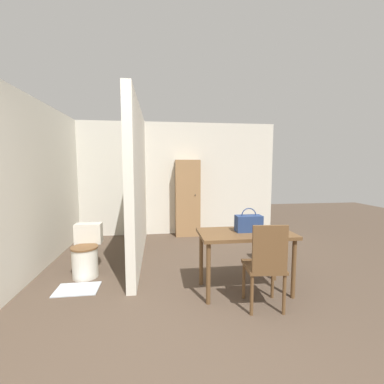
{
  "coord_description": "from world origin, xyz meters",
  "views": [
    {
      "loc": [
        -0.23,
        -1.73,
        1.55
      ],
      "look_at": [
        0.26,
        1.97,
        1.16
      ],
      "focal_mm": 24.0,
      "sensor_mm": 36.0,
      "label": 1
    }
  ],
  "objects_px": {
    "dining_table": "(245,240)",
    "wooden_cabinet": "(188,198)",
    "wooden_chair": "(266,264)",
    "handbag": "(249,223)",
    "space_heater": "(271,247)",
    "toilet": "(86,253)"
  },
  "relations": [
    {
      "from": "dining_table",
      "to": "wooden_cabinet",
      "type": "relative_size",
      "value": 0.68
    },
    {
      "from": "toilet",
      "to": "handbag",
      "type": "xyz_separation_m",
      "value": [
        2.11,
        -0.71,
        0.53
      ]
    },
    {
      "from": "dining_table",
      "to": "toilet",
      "type": "height_order",
      "value": "dining_table"
    },
    {
      "from": "handbag",
      "to": "space_heater",
      "type": "xyz_separation_m",
      "value": [
        0.71,
        0.88,
        -0.62
      ]
    },
    {
      "from": "wooden_chair",
      "to": "toilet",
      "type": "relative_size",
      "value": 1.35
    },
    {
      "from": "wooden_chair",
      "to": "handbag",
      "type": "xyz_separation_m",
      "value": [
        -0.03,
        0.46,
        0.33
      ]
    },
    {
      "from": "wooden_chair",
      "to": "wooden_cabinet",
      "type": "distance_m",
      "value": 3.13
    },
    {
      "from": "handbag",
      "to": "dining_table",
      "type": "bearing_deg",
      "value": -149.04
    },
    {
      "from": "space_heater",
      "to": "dining_table",
      "type": "bearing_deg",
      "value": -129.7
    },
    {
      "from": "dining_table",
      "to": "wooden_cabinet",
      "type": "distance_m",
      "value": 2.68
    },
    {
      "from": "wooden_cabinet",
      "to": "space_heater",
      "type": "xyz_separation_m",
      "value": [
        1.16,
        -1.73,
        -0.61
      ]
    },
    {
      "from": "handbag",
      "to": "wooden_cabinet",
      "type": "xyz_separation_m",
      "value": [
        -0.45,
        2.61,
        -0.01
      ]
    },
    {
      "from": "wooden_chair",
      "to": "handbag",
      "type": "distance_m",
      "value": 0.57
    },
    {
      "from": "wooden_chair",
      "to": "handbag",
      "type": "height_order",
      "value": "handbag"
    },
    {
      "from": "wooden_chair",
      "to": "toilet",
      "type": "bearing_deg",
      "value": 156.45
    },
    {
      "from": "handbag",
      "to": "space_heater",
      "type": "distance_m",
      "value": 1.29
    },
    {
      "from": "dining_table",
      "to": "toilet",
      "type": "bearing_deg",
      "value": 160.28
    },
    {
      "from": "wooden_cabinet",
      "to": "toilet",
      "type": "bearing_deg",
      "value": -131.17
    },
    {
      "from": "space_heater",
      "to": "wooden_cabinet",
      "type": "bearing_deg",
      "value": 123.93
    },
    {
      "from": "handbag",
      "to": "wooden_cabinet",
      "type": "bearing_deg",
      "value": 99.85
    },
    {
      "from": "dining_table",
      "to": "handbag",
      "type": "bearing_deg",
      "value": 30.96
    },
    {
      "from": "toilet",
      "to": "space_heater",
      "type": "bearing_deg",
      "value": 3.42
    }
  ]
}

